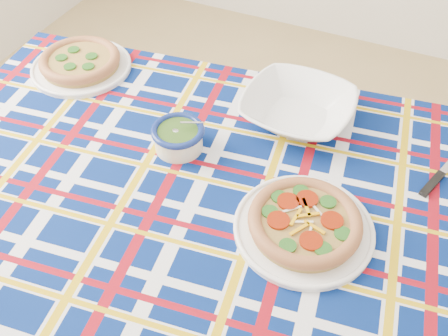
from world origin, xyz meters
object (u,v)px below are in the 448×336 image
at_px(main_focaccia_plate, 305,222).
at_px(pesto_bowl, 178,136).
at_px(serving_bowl, 297,109).
at_px(dining_table, 227,221).

bearing_deg(main_focaccia_plate, pesto_bowl, 162.00).
relative_size(pesto_bowl, serving_bowl, 0.46).
distance_m(main_focaccia_plate, serving_bowl, 0.38).
xyz_separation_m(main_focaccia_plate, pesto_bowl, (-0.38, 0.12, 0.01)).
distance_m(dining_table, serving_bowl, 0.37).
bearing_deg(pesto_bowl, serving_bowl, 44.24).
height_order(dining_table, pesto_bowl, pesto_bowl).
relative_size(dining_table, pesto_bowl, 12.89).
height_order(main_focaccia_plate, serving_bowl, serving_bowl).
bearing_deg(dining_table, serving_bowl, 74.31).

